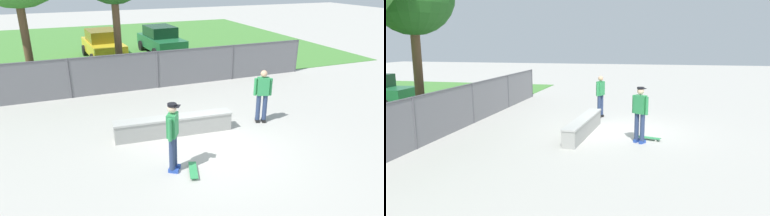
% 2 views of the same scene
% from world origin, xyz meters
% --- Properties ---
extents(ground_plane, '(80.00, 80.00, 0.00)m').
position_xyz_m(ground_plane, '(0.00, 0.00, 0.00)').
color(ground_plane, '#ADAAA3').
extents(concrete_ledge, '(3.76, 0.75, 0.61)m').
position_xyz_m(concrete_ledge, '(-0.84, 1.36, 0.31)').
color(concrete_ledge, '#999993').
rests_on(concrete_ledge, ground).
extents(skateboarder, '(0.42, 0.52, 1.84)m').
position_xyz_m(skateboarder, '(-1.53, -0.62, 1.03)').
color(skateboarder, '#2647A5').
rests_on(skateboarder, ground).
extents(skateboard, '(0.43, 0.82, 0.09)m').
position_xyz_m(skateboard, '(-1.10, -0.93, 0.07)').
color(skateboard, '#2D8C4C').
rests_on(skateboard, ground).
extents(chainlink_fence, '(14.62, 0.07, 1.64)m').
position_xyz_m(chainlink_fence, '(0.00, 6.06, 0.90)').
color(chainlink_fence, '#4C4C51').
rests_on(chainlink_fence, ground).
extents(bystander, '(0.57, 0.38, 1.82)m').
position_xyz_m(bystander, '(2.20, 1.20, 1.01)').
color(bystander, black).
rests_on(bystander, ground).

